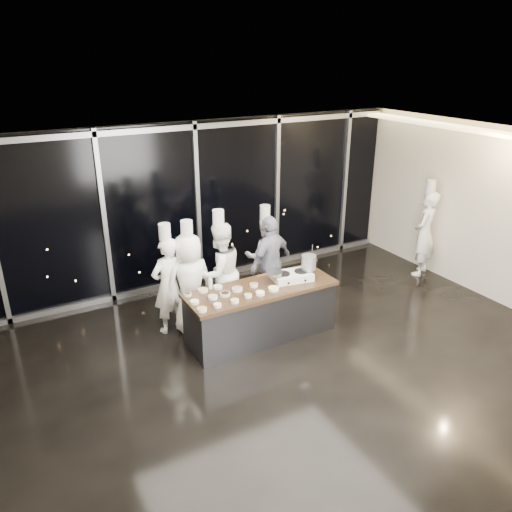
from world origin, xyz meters
The scene contains 15 objects.
ground centered at (0.00, 0.00, 0.00)m, with size 9.00×9.00×0.00m, color black.
room_shell centered at (0.18, 0.00, 2.25)m, with size 9.02×7.02×3.21m.
window_wall centered at (0.00, 3.43, 1.60)m, with size 8.90×0.11×3.20m.
demo_counter centered at (0.00, 0.90, 0.45)m, with size 2.46×0.86×0.90m.
stove centered at (0.59, 0.90, 0.96)m, with size 0.69×0.49×0.14m.
frying_pan centered at (0.28, 0.96, 1.06)m, with size 0.49×0.31×0.05m.
stock_pot centered at (0.89, 0.87, 1.16)m, with size 0.24×0.24×0.24m, color #ABACAE.
prep_bowls centered at (-0.59, 0.88, 0.93)m, with size 1.42×0.71×0.05m.
squeeze_bottle centered at (-0.72, 1.24, 1.01)m, with size 0.06×0.06×0.23m.
chef_far_left centered at (-1.22, 1.82, 0.85)m, with size 0.68×0.53×1.89m.
chef_left centered at (-0.89, 1.71, 0.86)m, with size 0.87×0.61×1.92m.
chef_center centered at (-0.31, 1.77, 0.89)m, with size 0.97×0.82×1.99m.
guest centered at (0.68, 1.75, 0.87)m, with size 1.10×0.74×1.74m.
chef_right centered at (0.84, 2.24, 0.79)m, with size 0.91×0.81×1.78m.
chef_side centered at (4.20, 1.46, 0.91)m, with size 0.78×0.69×2.02m.
Camera 1 is at (-3.54, -5.31, 4.39)m, focal length 35.00 mm.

